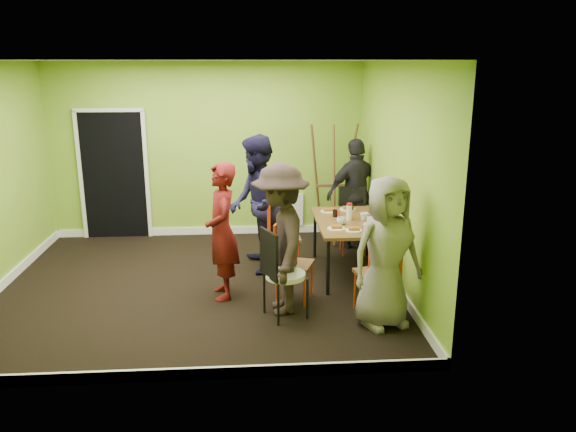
{
  "coord_description": "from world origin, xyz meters",
  "views": [
    {
      "loc": [
        0.66,
        -6.8,
        2.79
      ],
      "look_at": [
        1.14,
        0.0,
        0.91
      ],
      "focal_mm": 35.0,
      "sensor_mm": 36.0,
      "label": 1
    }
  ],
  "objects_px": {
    "person_back_end": "(356,194)",
    "thermos": "(349,212)",
    "chair_bentwood": "(280,269)",
    "orange_bottle": "(338,214)",
    "person_left_far": "(257,204)",
    "person_front_end": "(386,253)",
    "chair_left_far": "(277,230)",
    "chair_back_end": "(352,206)",
    "easel": "(332,183)",
    "blue_bottle": "(372,221)",
    "person_left_near": "(281,239)",
    "chair_left_near": "(288,256)",
    "person_standing": "(222,231)",
    "dining_table": "(350,224)",
    "chair_front_end": "(380,268)"
  },
  "relations": [
    {
      "from": "chair_front_end",
      "to": "person_front_end",
      "type": "relative_size",
      "value": 0.61
    },
    {
      "from": "orange_bottle",
      "to": "person_front_end",
      "type": "bearing_deg",
      "value": -82.0
    },
    {
      "from": "person_left_far",
      "to": "person_front_end",
      "type": "bearing_deg",
      "value": 29.29
    },
    {
      "from": "person_left_near",
      "to": "person_front_end",
      "type": "height_order",
      "value": "person_left_near"
    },
    {
      "from": "thermos",
      "to": "person_standing",
      "type": "relative_size",
      "value": 0.12
    },
    {
      "from": "person_front_end",
      "to": "person_standing",
      "type": "bearing_deg",
      "value": 134.17
    },
    {
      "from": "thermos",
      "to": "person_back_end",
      "type": "relative_size",
      "value": 0.12
    },
    {
      "from": "chair_bentwood",
      "to": "person_standing",
      "type": "xyz_separation_m",
      "value": [
        -0.65,
        0.64,
        0.26
      ]
    },
    {
      "from": "person_standing",
      "to": "person_left_near",
      "type": "height_order",
      "value": "person_left_near"
    },
    {
      "from": "chair_left_near",
      "to": "chair_bentwood",
      "type": "distance_m",
      "value": 0.51
    },
    {
      "from": "chair_left_far",
      "to": "chair_bentwood",
      "type": "xyz_separation_m",
      "value": [
        -0.05,
        -1.42,
        -0.02
      ]
    },
    {
      "from": "easel",
      "to": "person_back_end",
      "type": "bearing_deg",
      "value": -50.11
    },
    {
      "from": "person_left_far",
      "to": "person_left_near",
      "type": "bearing_deg",
      "value": 2.59
    },
    {
      "from": "chair_left_far",
      "to": "chair_left_near",
      "type": "distance_m",
      "value": 0.94
    },
    {
      "from": "person_left_far",
      "to": "person_back_end",
      "type": "distance_m",
      "value": 1.78
    },
    {
      "from": "thermos",
      "to": "person_front_end",
      "type": "relative_size",
      "value": 0.12
    },
    {
      "from": "person_left_far",
      "to": "chair_bentwood",
      "type": "bearing_deg",
      "value": 0.58
    },
    {
      "from": "easel",
      "to": "person_left_near",
      "type": "relative_size",
      "value": 1.09
    },
    {
      "from": "chair_bentwood",
      "to": "blue_bottle",
      "type": "relative_size",
      "value": 5.78
    },
    {
      "from": "chair_bentwood",
      "to": "person_standing",
      "type": "distance_m",
      "value": 0.95
    },
    {
      "from": "thermos",
      "to": "dining_table",
      "type": "bearing_deg",
      "value": -71.79
    },
    {
      "from": "thermos",
      "to": "person_left_far",
      "type": "bearing_deg",
      "value": 170.29
    },
    {
      "from": "orange_bottle",
      "to": "person_standing",
      "type": "bearing_deg",
      "value": -152.0
    },
    {
      "from": "person_left_near",
      "to": "thermos",
      "type": "bearing_deg",
      "value": 136.38
    },
    {
      "from": "chair_left_far",
      "to": "person_front_end",
      "type": "xyz_separation_m",
      "value": [
        1.07,
        -1.68,
        0.24
      ]
    },
    {
      "from": "person_left_far",
      "to": "person_front_end",
      "type": "xyz_separation_m",
      "value": [
        1.34,
        -1.79,
        -0.1
      ]
    },
    {
      "from": "chair_back_end",
      "to": "person_back_end",
      "type": "xyz_separation_m",
      "value": [
        0.08,
        0.15,
        0.15
      ]
    },
    {
      "from": "chair_left_far",
      "to": "chair_back_end",
      "type": "distance_m",
      "value": 1.47
    },
    {
      "from": "dining_table",
      "to": "chair_left_far",
      "type": "height_order",
      "value": "chair_left_far"
    },
    {
      "from": "person_standing",
      "to": "person_back_end",
      "type": "xyz_separation_m",
      "value": [
        1.96,
        1.81,
        0.01
      ]
    },
    {
      "from": "chair_bentwood",
      "to": "thermos",
      "type": "xyz_separation_m",
      "value": [
        1.0,
        1.32,
        0.28
      ]
    },
    {
      "from": "chair_left_far",
      "to": "easel",
      "type": "xyz_separation_m",
      "value": [
        0.95,
        1.4,
        0.34
      ]
    },
    {
      "from": "chair_left_near",
      "to": "blue_bottle",
      "type": "bearing_deg",
      "value": 131.07
    },
    {
      "from": "person_back_end",
      "to": "easel",
      "type": "bearing_deg",
      "value": -68.81
    },
    {
      "from": "chair_left_far",
      "to": "chair_back_end",
      "type": "bearing_deg",
      "value": 124.88
    },
    {
      "from": "person_back_end",
      "to": "person_front_end",
      "type": "relative_size",
      "value": 1.01
    },
    {
      "from": "orange_bottle",
      "to": "person_standing",
      "type": "xyz_separation_m",
      "value": [
        -1.53,
        -0.82,
        0.04
      ]
    },
    {
      "from": "chair_left_near",
      "to": "chair_left_far",
      "type": "bearing_deg",
      "value": -155.22
    },
    {
      "from": "person_back_end",
      "to": "thermos",
      "type": "bearing_deg",
      "value": 55.95
    },
    {
      "from": "chair_bentwood",
      "to": "blue_bottle",
      "type": "height_order",
      "value": "chair_bentwood"
    },
    {
      "from": "chair_left_near",
      "to": "chair_front_end",
      "type": "bearing_deg",
      "value": 81.09
    },
    {
      "from": "chair_bentwood",
      "to": "orange_bottle",
      "type": "bearing_deg",
      "value": 125.47
    },
    {
      "from": "chair_left_near",
      "to": "chair_bentwood",
      "type": "relative_size",
      "value": 0.94
    },
    {
      "from": "easel",
      "to": "chair_back_end",
      "type": "bearing_deg",
      "value": -66.46
    },
    {
      "from": "chair_left_far",
      "to": "thermos",
      "type": "xyz_separation_m",
      "value": [
        0.96,
        -0.1,
        0.26
      ]
    },
    {
      "from": "chair_back_end",
      "to": "person_front_end",
      "type": "height_order",
      "value": "person_front_end"
    },
    {
      "from": "easel",
      "to": "thermos",
      "type": "xyz_separation_m",
      "value": [
        0.01,
        -1.5,
        -0.08
      ]
    },
    {
      "from": "thermos",
      "to": "blue_bottle",
      "type": "height_order",
      "value": "thermos"
    },
    {
      "from": "easel",
      "to": "blue_bottle",
      "type": "bearing_deg",
      "value": -83.24
    },
    {
      "from": "chair_bentwood",
      "to": "person_front_end",
      "type": "distance_m",
      "value": 1.18
    }
  ]
}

